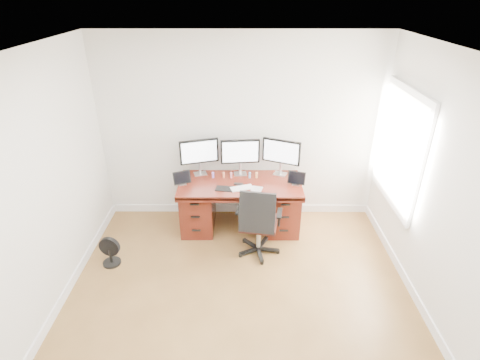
{
  "coord_description": "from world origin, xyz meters",
  "views": [
    {
      "loc": [
        0.02,
        -2.78,
        3.19
      ],
      "look_at": [
        0.0,
        1.5,
        0.95
      ],
      "focal_mm": 28.0,
      "sensor_mm": 36.0,
      "label": 1
    }
  ],
  "objects_px": {
    "floor_fan": "(110,252)",
    "keyboard": "(242,188)",
    "office_chair": "(258,233)",
    "monitor_center": "(240,153)",
    "desk": "(240,203)"
  },
  "relations": [
    {
      "from": "office_chair",
      "to": "monitor_center",
      "type": "bearing_deg",
      "value": 114.86
    },
    {
      "from": "keyboard",
      "to": "monitor_center",
      "type": "bearing_deg",
      "value": 74.35
    },
    {
      "from": "office_chair",
      "to": "keyboard",
      "type": "distance_m",
      "value": 0.64
    },
    {
      "from": "monitor_center",
      "to": "keyboard",
      "type": "xyz_separation_m",
      "value": [
        0.02,
        -0.44,
        -0.33
      ]
    },
    {
      "from": "desk",
      "to": "keyboard",
      "type": "height_order",
      "value": "keyboard"
    },
    {
      "from": "office_chair",
      "to": "floor_fan",
      "type": "xyz_separation_m",
      "value": [
        -1.89,
        -0.22,
        -0.14
      ]
    },
    {
      "from": "office_chair",
      "to": "floor_fan",
      "type": "bearing_deg",
      "value": -163.86
    },
    {
      "from": "office_chair",
      "to": "monitor_center",
      "type": "relative_size",
      "value": 1.83
    },
    {
      "from": "office_chair",
      "to": "keyboard",
      "type": "relative_size",
      "value": 3.3
    },
    {
      "from": "office_chair",
      "to": "floor_fan",
      "type": "height_order",
      "value": "office_chair"
    },
    {
      "from": "floor_fan",
      "to": "keyboard",
      "type": "distance_m",
      "value": 1.88
    },
    {
      "from": "desk",
      "to": "monitor_center",
      "type": "height_order",
      "value": "monitor_center"
    },
    {
      "from": "desk",
      "to": "keyboard",
      "type": "xyz_separation_m",
      "value": [
        0.03,
        -0.2,
        0.36
      ]
    },
    {
      "from": "floor_fan",
      "to": "keyboard",
      "type": "bearing_deg",
      "value": 30.15
    },
    {
      "from": "desk",
      "to": "monitor_center",
      "type": "bearing_deg",
      "value": 89.96
    }
  ]
}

